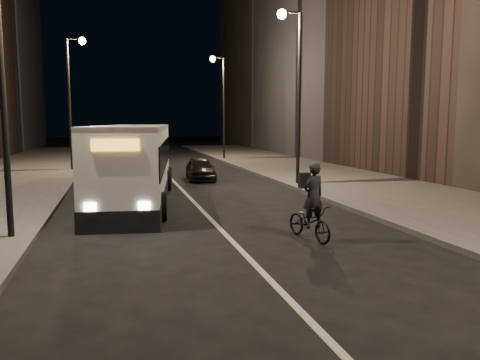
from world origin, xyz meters
TOP-DOWN VIEW (x-y plane):
  - ground at (0.00, 0.00)m, footprint 180.00×180.00m
  - sidewalk_right at (8.50, 14.00)m, footprint 7.00×70.00m
  - building_row_right at (16.00, 27.50)m, footprint 8.00×61.00m
  - streetlight_right_mid at (5.33, 12.00)m, footprint 1.20×0.44m
  - streetlight_right_far at (5.33, 28.00)m, footprint 1.20×0.44m
  - streetlight_left_near at (-5.33, 4.00)m, footprint 1.20×0.44m
  - streetlight_left_far at (-5.33, 22.00)m, footprint 1.20×0.44m
  - city_bus at (-2.16, 9.71)m, footprint 3.78×11.27m
  - cyclist_on_bicycle at (2.06, 2.25)m, footprint 1.01×1.90m
  - car_near at (1.47, 15.72)m, footprint 1.69×3.66m
  - car_mid at (-2.03, 26.11)m, footprint 1.56×3.90m
  - car_far at (0.81, 32.93)m, footprint 1.73×3.99m

SIDE VIEW (x-z plane):
  - ground at x=0.00m, z-range 0.00..0.00m
  - sidewalk_right at x=8.50m, z-range 0.00..0.16m
  - car_far at x=0.81m, z-range 0.00..1.14m
  - car_near at x=1.47m, z-range 0.00..1.22m
  - car_mid at x=-2.03m, z-range 0.00..1.26m
  - cyclist_on_bicycle at x=2.06m, z-range -0.35..1.74m
  - city_bus at x=-2.16m, z-range 0.13..3.12m
  - streetlight_right_mid at x=5.33m, z-range 1.30..9.42m
  - streetlight_right_far at x=5.33m, z-range 1.30..9.42m
  - streetlight_left_near at x=-5.33m, z-range 1.30..9.42m
  - streetlight_left_far at x=-5.33m, z-range 1.30..9.42m
  - building_row_right at x=16.00m, z-range 0.00..21.00m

